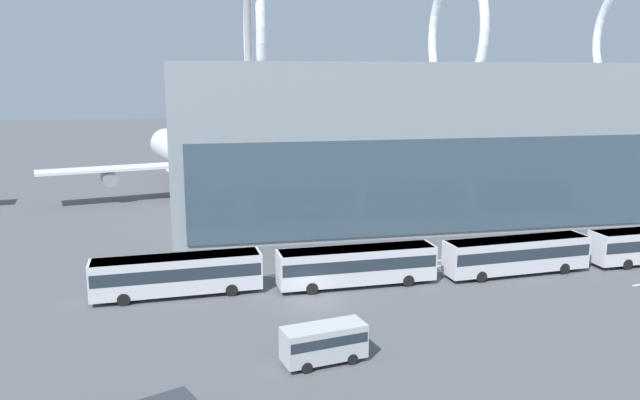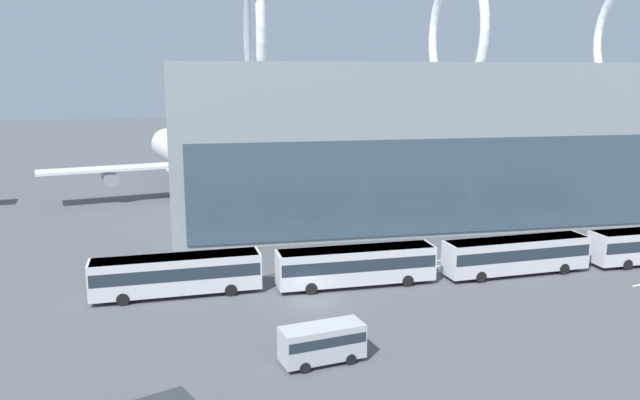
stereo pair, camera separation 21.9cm
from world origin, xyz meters
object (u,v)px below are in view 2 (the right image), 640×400
Objects in this scene: airliner_parked_remote at (494,150)px; floodlight_mast at (249,70)px; airliner_at_gate_far at (194,157)px; shuttle_bus_1 at (356,264)px; shuttle_bus_0 at (177,273)px; service_van_foreground at (322,341)px; shuttle_bus_2 at (516,253)px.

floodlight_mast reaches higher than airliner_parked_remote.
airliner_at_gate_far is 46.44m from shuttle_bus_1.
service_van_foreground is (9.12, -14.08, -0.51)m from shuttle_bus_0.
shuttle_bus_0 and shuttle_bus_2 have the same top height.
service_van_foreground is at bearing 145.45° from airliner_parked_remote.
shuttle_bus_0 is 1.00× the size of shuttle_bus_2.
airliner_parked_remote is at bearing 32.10° from floodlight_mast.
airliner_at_gate_far reaches higher than service_van_foreground.
airliner_at_gate_far is 52.46m from shuttle_bus_2.
shuttle_bus_0 is (-1.55, -43.82, -3.76)m from airliner_at_gate_far.
airliner_at_gate_far is at bearing 118.01° from shuttle_bus_2.
floodlight_mast reaches higher than shuttle_bus_1.
airliner_parked_remote is 2.86× the size of shuttle_bus_1.
airliner_parked_remote reaches higher than shuttle_bus_0.
service_van_foreground is (-40.15, -57.62, -4.22)m from airliner_parked_remote.
floodlight_mast reaches higher than service_van_foreground.
airliner_parked_remote is at bearing 49.88° from shuttle_bus_1.
floodlight_mast is at bearing -98.32° from service_van_foreground.
shuttle_bus_2 is at bearing -157.10° from service_van_foreground.
shuttle_bus_2 is at bearing -160.95° from airliner_at_gate_far.
airliner_parked_remote is 65.86m from shuttle_bus_0.
airliner_parked_remote reaches higher than service_van_foreground.
shuttle_bus_1 is at bearing -123.74° from service_van_foreground.
airliner_at_gate_far is 7.85× the size of service_van_foreground.
airliner_parked_remote is 2.85× the size of shuttle_bus_0.
airliner_at_gate_far is at bearing -93.49° from service_van_foreground.
shuttle_bus_2 is 2.48× the size of service_van_foreground.
airliner_at_gate_far reaches higher than shuttle_bus_2.
shuttle_bus_1 and shuttle_bus_2 have the same top height.
shuttle_bus_2 is at bearing -1.33° from shuttle_bus_1.
floodlight_mast is (-21.96, 17.77, 16.11)m from shuttle_bus_2.
shuttle_bus_0 is at bearing 174.92° from shuttle_bus_2.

